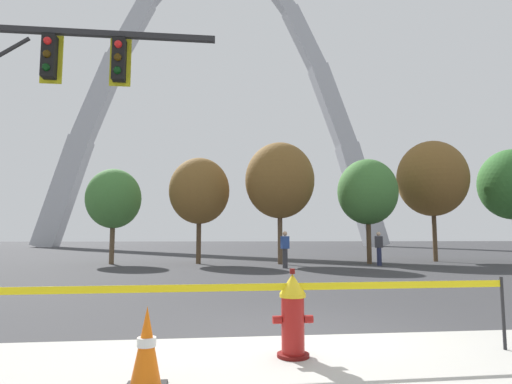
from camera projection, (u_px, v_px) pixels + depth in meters
The scene contains 13 objects.
ground_plane at pixel (305, 338), 5.67m from camera, with size 240.00×240.00×0.00m, color #333335.
fire_hydrant at pixel (293, 315), 4.80m from camera, with size 0.46×0.48×0.99m.
caution_tape_barrier at pixel (261, 303), 4.74m from camera, with size 5.94×0.14×0.87m.
traffic_cone_by_hydrant at pixel (146, 348), 3.79m from camera, with size 0.36×0.36×0.73m.
monument_arch at pixel (219, 108), 60.57m from camera, with size 48.59×2.85×44.98m.
tree_far_left at pixel (114, 199), 21.39m from camera, with size 2.74×2.74×4.79m.
tree_left_mid at pixel (199, 191), 21.69m from camera, with size 3.09×3.09×5.40m.
tree_center_left at pixel (280, 180), 21.43m from camera, with size 3.50×3.50×6.13m.
tree_center_right at pixel (368, 192), 21.64m from camera, with size 3.04×3.04×5.33m.
tree_right_mid at pixel (432, 179), 23.77m from camera, with size 3.85×3.85×6.74m.
tree_far_right at pixel (512, 184), 23.33m from camera, with size 3.54×3.54×6.19m.
pedestrian_walking_left at pixel (285, 249), 18.41m from camera, with size 0.39×0.30×1.59m.
pedestrian_standing_center at pixel (379, 248), 20.00m from camera, with size 0.37×0.26×1.59m.
Camera 1 is at (-1.31, -5.74, 1.35)m, focal length 29.70 mm.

